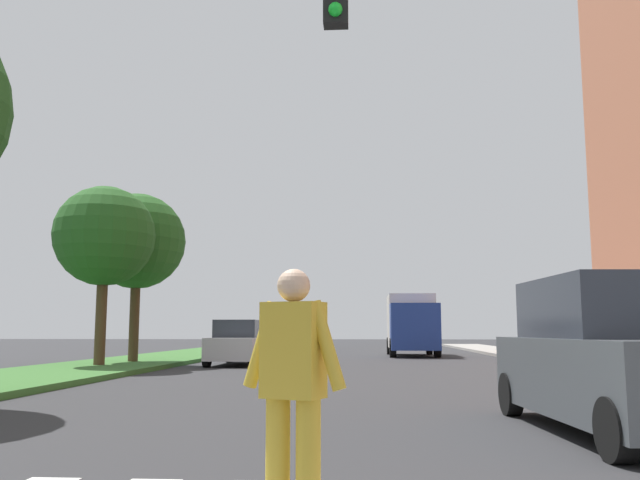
% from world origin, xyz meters
% --- Properties ---
extents(ground_plane, '(140.00, 140.00, 0.00)m').
position_xyz_m(ground_plane, '(0.00, 30.00, 0.00)').
color(ground_plane, '#2D2D30').
extents(median_strip, '(4.22, 64.00, 0.15)m').
position_xyz_m(median_strip, '(-7.87, 28.00, 0.07)').
color(median_strip, '#386B2D').
rests_on(median_strip, ground_plane).
extents(tree_far, '(3.40, 3.40, 6.02)m').
position_xyz_m(tree_far, '(-7.91, 24.79, 4.44)').
color(tree_far, '#4C3823').
rests_on(tree_far, median_strip).
extents(tree_distant, '(3.59, 3.59, 6.26)m').
position_xyz_m(tree_distant, '(-7.64, 27.29, 4.59)').
color(tree_distant, '#4C3823').
rests_on(tree_distant, median_strip).
extents(sidewalk_right, '(3.00, 64.00, 0.15)m').
position_xyz_m(sidewalk_right, '(8.75, 28.00, 0.07)').
color(sidewalk_right, '#9E9991').
rests_on(sidewalk_right, ground_plane).
extents(pedestrian_performer, '(0.73, 0.36, 1.69)m').
position_xyz_m(pedestrian_performer, '(0.44, 7.16, 0.93)').
color(pedestrian_performer, gold).
rests_on(pedestrian_performer, ground_plane).
extents(suv_crossing, '(2.23, 4.71, 1.97)m').
position_xyz_m(suv_crossing, '(4.10, 11.63, 0.93)').
color(suv_crossing, '#474C51').
rests_on(suv_crossing, ground_plane).
extents(sedan_midblock, '(1.86, 4.61, 1.66)m').
position_xyz_m(sedan_midblock, '(-3.80, 27.99, 0.77)').
color(sedan_midblock, '#B7B7BC').
rests_on(sedan_midblock, ground_plane).
extents(sedan_distant, '(2.14, 4.50, 1.71)m').
position_xyz_m(sedan_distant, '(-2.89, 38.06, 0.79)').
color(sedan_distant, maroon).
rests_on(sedan_distant, ground_plane).
extents(sedan_far_horizon, '(1.98, 4.21, 1.74)m').
position_xyz_m(sedan_far_horizon, '(-2.86, 51.21, 0.80)').
color(sedan_far_horizon, '#B7B7BC').
rests_on(sedan_far_horizon, ground_plane).
extents(truck_box_delivery, '(2.40, 6.20, 3.10)m').
position_xyz_m(truck_box_delivery, '(3.26, 37.45, 1.63)').
color(truck_box_delivery, navy).
rests_on(truck_box_delivery, ground_plane).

